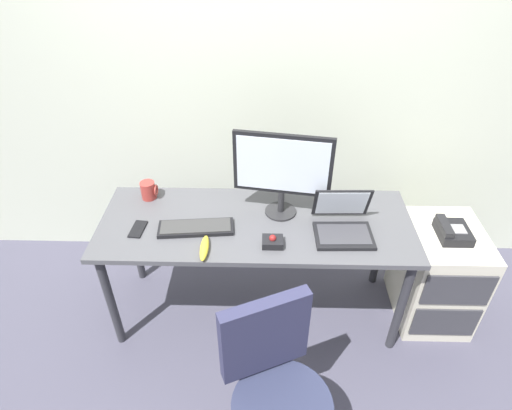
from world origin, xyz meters
The scene contains 13 objects.
ground_plane centered at (0.00, 0.00, 0.00)m, with size 8.00×8.00×0.00m, color #464455.
back_wall centered at (0.00, 0.68, 1.40)m, with size 6.00×0.10×2.80m, color beige.
desk centered at (0.00, 0.00, 0.66)m, with size 1.76×0.66×0.73m.
file_cabinet centered at (1.12, 0.02, 0.33)m, with size 0.42×0.53×0.65m.
desk_phone centered at (1.11, 0.00, 0.69)m, with size 0.17×0.20×0.09m.
office_chair centered at (0.11, -0.86, 0.41)m, with size 0.53×0.55×0.91m.
monitor_main centered at (0.14, 0.09, 1.03)m, with size 0.53×0.18×0.50m.
keyboard centered at (-0.33, -0.07, 0.75)m, with size 0.42×0.17×0.03m.
laptop centered at (0.47, -0.07, 0.78)m, with size 0.32×0.30×0.23m.
trackball_mouse centered at (0.09, -0.19, 0.76)m, with size 0.11×0.09×0.07m.
coffee_mug centered at (-0.65, 0.22, 0.79)m, with size 0.10×0.09×0.11m.
cell_phone centered at (-0.65, -0.08, 0.74)m, with size 0.07×0.14×0.01m, color black.
banana centered at (-0.26, -0.24, 0.75)m, with size 0.19×0.04×0.04m, color yellow.
Camera 1 is at (0.05, -1.87, 2.25)m, focal length 30.00 mm.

